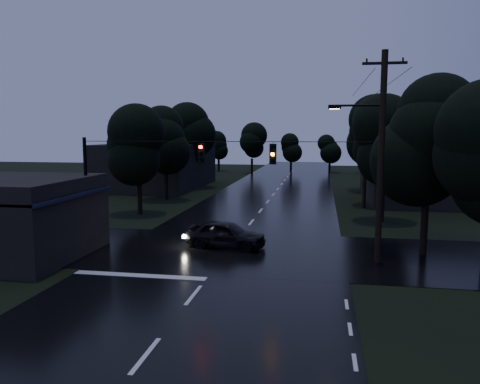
% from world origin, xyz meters
% --- Properties ---
extents(ground, '(160.00, 160.00, 0.00)m').
position_xyz_m(ground, '(0.00, 0.00, 0.00)').
color(ground, black).
rests_on(ground, ground).
extents(main_road, '(12.00, 120.00, 0.02)m').
position_xyz_m(main_road, '(0.00, 30.00, 0.00)').
color(main_road, black).
rests_on(main_road, ground).
extents(cross_street, '(60.00, 9.00, 0.02)m').
position_xyz_m(cross_street, '(0.00, 12.00, 0.00)').
color(cross_street, black).
rests_on(cross_street, ground).
extents(building_far_right, '(10.00, 14.00, 4.40)m').
position_xyz_m(building_far_right, '(14.00, 34.00, 2.20)').
color(building_far_right, black).
rests_on(building_far_right, ground).
extents(building_far_left, '(10.00, 16.00, 5.00)m').
position_xyz_m(building_far_left, '(-14.00, 40.00, 2.50)').
color(building_far_left, black).
rests_on(building_far_left, ground).
extents(utility_pole_main, '(3.50, 0.30, 10.00)m').
position_xyz_m(utility_pole_main, '(7.41, 11.00, 5.26)').
color(utility_pole_main, black).
rests_on(utility_pole_main, ground).
extents(utility_pole_far, '(2.00, 0.30, 7.50)m').
position_xyz_m(utility_pole_far, '(8.30, 28.00, 3.88)').
color(utility_pole_far, black).
rests_on(utility_pole_far, ground).
extents(anchor_pole_left, '(0.18, 0.18, 6.00)m').
position_xyz_m(anchor_pole_left, '(-7.50, 11.00, 3.00)').
color(anchor_pole_left, black).
rests_on(anchor_pole_left, ground).
extents(span_signals, '(15.00, 0.37, 1.12)m').
position_xyz_m(span_signals, '(0.56, 10.99, 5.24)').
color(span_signals, black).
rests_on(span_signals, ground).
extents(tree_corner_near, '(4.48, 4.48, 9.44)m').
position_xyz_m(tree_corner_near, '(10.00, 13.00, 5.99)').
color(tree_corner_near, black).
rests_on(tree_corner_near, ground).
extents(tree_left_a, '(3.92, 3.92, 8.26)m').
position_xyz_m(tree_left_a, '(-9.00, 22.00, 5.24)').
color(tree_left_a, black).
rests_on(tree_left_a, ground).
extents(tree_left_b, '(4.20, 4.20, 8.85)m').
position_xyz_m(tree_left_b, '(-9.60, 30.00, 5.62)').
color(tree_left_b, black).
rests_on(tree_left_b, ground).
extents(tree_left_c, '(4.48, 4.48, 9.44)m').
position_xyz_m(tree_left_c, '(-10.20, 40.00, 5.99)').
color(tree_left_c, black).
rests_on(tree_left_c, ground).
extents(tree_right_a, '(4.20, 4.20, 8.85)m').
position_xyz_m(tree_right_a, '(9.00, 22.00, 5.62)').
color(tree_right_a, black).
rests_on(tree_right_a, ground).
extents(tree_right_b, '(4.48, 4.48, 9.44)m').
position_xyz_m(tree_right_b, '(9.60, 30.00, 5.99)').
color(tree_right_b, black).
rests_on(tree_right_b, ground).
extents(tree_right_c, '(4.76, 4.76, 10.03)m').
position_xyz_m(tree_right_c, '(10.20, 40.00, 6.37)').
color(tree_right_c, black).
rests_on(tree_right_c, ground).
extents(car, '(4.57, 2.37, 1.49)m').
position_xyz_m(car, '(-0.31, 12.68, 0.74)').
color(car, black).
rests_on(car, ground).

